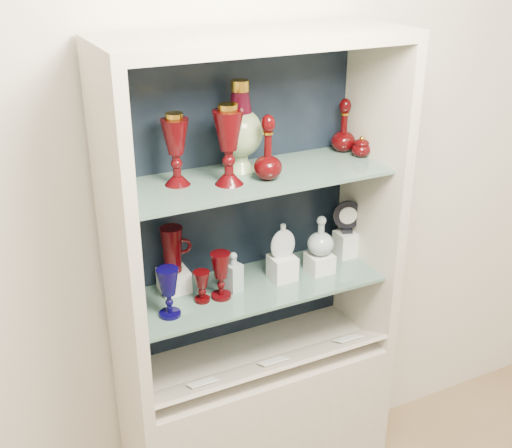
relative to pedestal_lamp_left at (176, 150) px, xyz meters
name	(u,v)px	position (x,y,z in m)	size (l,w,h in m)	color
wall_back	(229,177)	(0.26, 0.17, -0.19)	(3.50, 0.02, 2.80)	white
cabinet_base	(256,433)	(0.26, -0.05, -1.21)	(1.00, 0.40, 0.75)	#BFB6A2
cabinet_back_panel	(233,199)	(0.26, 0.14, -0.26)	(0.98, 0.02, 1.15)	black
cabinet_side_left	(118,245)	(-0.22, -0.05, -0.26)	(0.04, 0.40, 1.15)	#BFB6A2
cabinet_side_right	(371,194)	(0.74, -0.05, -0.26)	(0.04, 0.40, 1.15)	#BFB6A2
cabinet_top_cap	(256,38)	(0.26, -0.05, 0.33)	(1.00, 0.40, 0.04)	#BFB6A2
shelf_lower	(254,286)	(0.26, -0.03, -0.54)	(0.92, 0.34, 0.01)	slate
shelf_upper	(253,177)	(0.26, -0.03, -0.12)	(0.92, 0.34, 0.01)	slate
label_ledge	(269,365)	(0.26, -0.16, -0.81)	(0.92, 0.18, 0.01)	#BFB6A2
label_card_0	(273,361)	(0.27, -0.16, -0.79)	(0.10, 0.07, 0.00)	white
label_card_1	(202,382)	(0.00, -0.16, -0.79)	(0.10, 0.07, 0.00)	white
label_card_2	(348,338)	(0.59, -0.16, -0.79)	(0.10, 0.07, 0.00)	white
pedestal_lamp_left	(176,150)	(0.00, 0.00, 0.00)	(0.09, 0.09, 0.24)	#440407
pedestal_lamp_right	(228,145)	(0.15, -0.07, 0.01)	(0.10, 0.10, 0.26)	#440407
enamel_urn	(240,126)	(0.24, 0.03, 0.04)	(0.15, 0.15, 0.31)	#0F432A
ruby_decanter_a	(268,144)	(0.28, -0.09, 0.00)	(0.10, 0.10, 0.24)	#400305
ruby_decanter_b	(344,124)	(0.67, 0.06, -0.01)	(0.09, 0.09, 0.21)	#400305
lidded_bowl	(361,146)	(0.70, -0.02, -0.08)	(0.07, 0.07, 0.08)	#400305
cobalt_goblet	(169,292)	(-0.08, -0.09, -0.45)	(0.07, 0.07, 0.17)	#080341
ruby_goblet_tall	(221,276)	(0.12, -0.06, -0.45)	(0.07, 0.07, 0.17)	#440407
ruby_goblet_small	(202,287)	(0.05, -0.06, -0.48)	(0.06, 0.06, 0.11)	#400305
riser_ruby_pitcher	(174,280)	(-0.01, 0.06, -0.50)	(0.10, 0.10, 0.08)	silver
ruby_pitcher	(172,249)	(-0.01, 0.06, -0.38)	(0.12, 0.08, 0.17)	#440407
clear_square_bottle	(234,271)	(0.18, -0.03, -0.46)	(0.05, 0.05, 0.15)	#8EA0A7
riser_flat_flask	(282,268)	(0.37, -0.04, -0.49)	(0.09, 0.09, 0.09)	silver
flat_flask	(283,240)	(0.37, -0.04, -0.38)	(0.09, 0.04, 0.13)	silver
riser_clear_round_decanter	(320,263)	(0.52, -0.05, -0.50)	(0.09, 0.09, 0.07)	silver
clear_round_decanter	(321,237)	(0.52, -0.05, -0.39)	(0.10, 0.10, 0.15)	#8EA0A7
riser_cameo_medallion	(346,244)	(0.69, 0.02, -0.49)	(0.08, 0.08, 0.10)	silver
cameo_medallion	(348,216)	(0.69, 0.02, -0.37)	(0.12, 0.04, 0.14)	black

